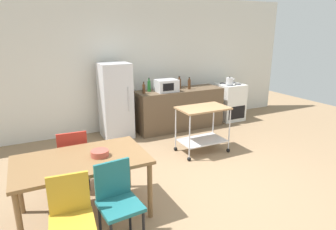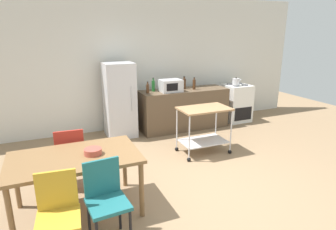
% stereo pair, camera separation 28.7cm
% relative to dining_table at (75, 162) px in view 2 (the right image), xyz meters
% --- Properties ---
extents(ground_plane, '(12.00, 12.00, 0.00)m').
position_rel_dining_table_xyz_m(ground_plane, '(1.71, -0.21, -0.67)').
color(ground_plane, '#8C7051').
extents(back_wall, '(8.40, 0.12, 2.90)m').
position_rel_dining_table_xyz_m(back_wall, '(1.71, 2.99, 0.78)').
color(back_wall, silver).
rests_on(back_wall, ground_plane).
extents(kitchen_counter, '(2.00, 0.64, 0.90)m').
position_rel_dining_table_xyz_m(kitchen_counter, '(2.61, 2.39, -0.22)').
color(kitchen_counter, brown).
rests_on(kitchen_counter, ground_plane).
extents(dining_table, '(1.50, 0.90, 0.75)m').
position_rel_dining_table_xyz_m(dining_table, '(0.00, 0.00, 0.00)').
color(dining_table, brown).
rests_on(dining_table, ground_plane).
extents(chair_red, '(0.42, 0.42, 0.89)m').
position_rel_dining_table_xyz_m(chair_red, '(-0.01, 0.66, -0.15)').
color(chair_red, '#B72D23').
rests_on(chair_red, ground_plane).
extents(chair_mustard, '(0.44, 0.44, 0.89)m').
position_rel_dining_table_xyz_m(chair_mustard, '(-0.24, -0.72, -0.15)').
color(chair_mustard, gold).
rests_on(chair_mustard, ground_plane).
extents(chair_teal, '(0.43, 0.43, 0.89)m').
position_rel_dining_table_xyz_m(chair_teal, '(0.23, -0.64, -0.15)').
color(chair_teal, '#1E666B').
rests_on(chair_teal, ground_plane).
extents(stove_oven, '(0.60, 0.61, 0.92)m').
position_rel_dining_table_xyz_m(stove_oven, '(4.06, 2.41, -0.22)').
color(stove_oven, white).
rests_on(stove_oven, ground_plane).
extents(refrigerator, '(0.60, 0.63, 1.55)m').
position_rel_dining_table_xyz_m(refrigerator, '(1.16, 2.49, 0.10)').
color(refrigerator, silver).
rests_on(refrigerator, ground_plane).
extents(kitchen_cart, '(0.91, 0.57, 0.85)m').
position_rel_dining_table_xyz_m(kitchen_cart, '(2.33, 0.99, -0.10)').
color(kitchen_cart, '#A37A51').
rests_on(kitchen_cart, ground_plane).
extents(bottle_sparkling_water, '(0.06, 0.06, 0.25)m').
position_rel_dining_table_xyz_m(bottle_sparkling_water, '(1.74, 2.36, 0.33)').
color(bottle_sparkling_water, '#4C2D19').
rests_on(bottle_sparkling_water, kitchen_counter).
extents(bottle_vinegar, '(0.07, 0.07, 0.30)m').
position_rel_dining_table_xyz_m(bottle_vinegar, '(1.92, 2.49, 0.35)').
color(bottle_vinegar, '#1E6628').
rests_on(bottle_vinegar, kitchen_counter).
extents(microwave, '(0.46, 0.35, 0.26)m').
position_rel_dining_table_xyz_m(microwave, '(2.25, 2.32, 0.36)').
color(microwave, silver).
rests_on(microwave, kitchen_counter).
extents(bottle_wine, '(0.08, 0.08, 0.29)m').
position_rel_dining_table_xyz_m(bottle_wine, '(2.65, 2.47, 0.35)').
color(bottle_wine, '#4C2D19').
rests_on(bottle_wine, kitchen_counter).
extents(bottle_sesame_oil, '(0.07, 0.07, 0.27)m').
position_rel_dining_table_xyz_m(bottle_sesame_oil, '(2.83, 2.34, 0.35)').
color(bottle_sesame_oil, '#4C2D19').
rests_on(bottle_sesame_oil, kitchen_counter).
extents(fruit_bowl, '(0.21, 0.21, 0.07)m').
position_rel_dining_table_xyz_m(fruit_bowl, '(0.21, -0.03, 0.12)').
color(fruit_bowl, '#B24C3F').
rests_on(fruit_bowl, dining_table).
extents(kettle, '(0.24, 0.17, 0.19)m').
position_rel_dining_table_xyz_m(kettle, '(3.94, 2.31, 0.33)').
color(kettle, silver).
rests_on(kettle, stove_oven).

